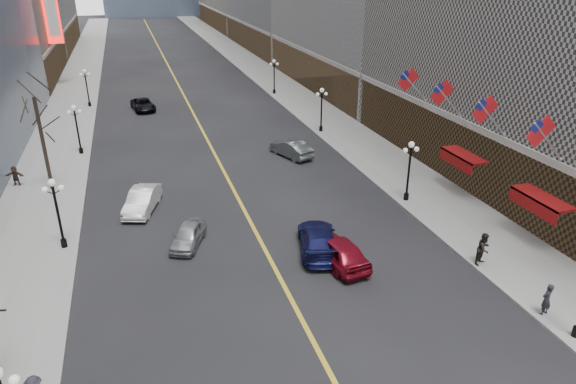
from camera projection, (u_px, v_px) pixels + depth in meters
sidewalk_east at (282, 87)px, 73.57m from camera, size 6.00×230.00×0.15m
sidewalk_west at (73, 101)px, 66.03m from camera, size 6.00×230.00×0.15m
lane_line at (176, 79)px, 78.56m from camera, size 0.25×200.00×0.02m
streetlamp_east_1 at (409, 165)px, 36.89m from camera, size 1.26×0.44×4.52m
streetlamp_east_2 at (322, 105)px, 52.61m from camera, size 1.26×0.44×4.52m
streetlamp_east_3 at (274, 73)px, 68.34m from camera, size 1.26×0.44×4.52m
streetlamp_west_1 at (57, 206)px, 30.53m from camera, size 1.26×0.44×4.52m
streetlamp_west_2 at (77, 124)px, 46.26m from camera, size 1.26×0.44×4.52m
streetlamp_west_3 at (86, 84)px, 61.98m from camera, size 1.26×0.44×4.52m
flag_2 at (543, 134)px, 29.07m from camera, size 2.87×0.12×2.87m
flag_3 at (487, 112)px, 33.43m from camera, size 2.87×0.12×2.87m
flag_4 at (444, 95)px, 37.80m from camera, size 2.87×0.12×2.87m
flag_5 at (410, 82)px, 42.17m from camera, size 2.87×0.12×2.87m
awning_b at (540, 200)px, 30.98m from camera, size 1.40×4.00×0.93m
awning_c at (461, 157)px, 37.97m from camera, size 1.40×4.00×0.93m
tree_west_far at (37, 112)px, 37.46m from camera, size 3.60×3.60×7.92m
car_nb_near at (188, 235)px, 31.92m from camera, size 3.01×4.20×1.33m
car_nb_mid at (142, 200)px, 36.37m from camera, size 3.07×5.04×1.57m
car_nb_far at (143, 105)px, 61.64m from camera, size 3.03×5.29×1.39m
car_sb_near at (318, 239)px, 31.20m from camera, size 3.52×5.84×1.58m
car_sb_mid at (338, 250)px, 29.87m from camera, size 2.62×5.15×1.68m
car_sb_far at (291, 148)px, 46.70m from camera, size 3.19×4.95×1.54m
ped_ne_corner at (547, 299)px, 25.21m from camera, size 0.72×0.59×1.74m
ped_east_walk at (484, 249)px, 29.49m from camera, size 1.08×0.87×1.96m
ped_west_far at (15, 176)px, 40.17m from camera, size 1.54×0.86×1.60m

